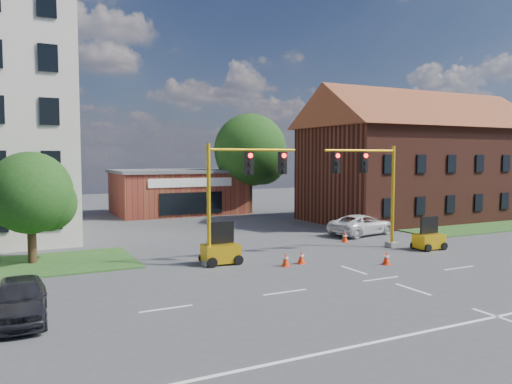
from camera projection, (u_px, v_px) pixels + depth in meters
ground at (381, 279)px, 22.61m from camera, size 120.00×120.00×0.00m
grass_verge_ne at (485, 228)px, 38.66m from camera, size 14.00×4.00×0.08m
lane_markings at (431, 295)px, 19.93m from camera, size 60.00×36.00×0.01m
brick_shop at (178, 191)px, 49.22m from camera, size 12.40×8.40×4.30m
townhouse_row at (420, 153)px, 44.49m from camera, size 21.00×11.00×11.50m
tree_large at (253, 153)px, 49.42m from camera, size 7.52×7.16×9.82m
tree_nw_front at (35, 196)px, 25.66m from camera, size 4.43×4.22×5.81m
signal_mast_west at (238, 188)px, 25.75m from camera, size 5.30×0.60×6.20m
signal_mast_east at (372, 184)px, 29.63m from camera, size 5.30×0.60×6.20m
trailer_west at (221, 251)px, 25.74m from camera, size 1.90×1.31×2.10m
trailer_east at (429, 240)px, 29.81m from camera, size 1.71×1.18×1.89m
cone_a at (286, 260)px, 25.22m from camera, size 0.40×0.40×0.70m
cone_b at (301, 257)px, 25.79m from camera, size 0.40×0.40×0.70m
cone_c at (386, 258)px, 25.59m from camera, size 0.40×0.40×0.70m
cone_d at (345, 237)px, 32.36m from camera, size 0.40×0.40×0.70m
pickup_white at (362, 225)px, 35.45m from camera, size 5.57×3.42×1.44m
sedan_dark at (19, 299)px, 16.78m from camera, size 2.00×4.43×1.48m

